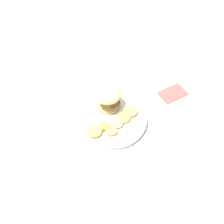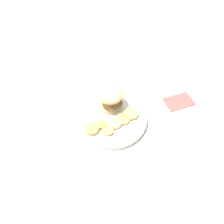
% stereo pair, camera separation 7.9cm
% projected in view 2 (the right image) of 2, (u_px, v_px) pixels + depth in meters
% --- Properties ---
extents(ground_plane, '(4.00, 4.00, 0.00)m').
position_uv_depth(ground_plane, '(112.00, 119.00, 0.82)').
color(ground_plane, '#B2A899').
extents(dinner_plate, '(0.26, 0.26, 0.02)m').
position_uv_depth(dinner_plate, '(112.00, 117.00, 0.81)').
color(dinner_plate, silver).
rests_on(dinner_plate, ground_plane).
extents(sandwich, '(0.10, 0.10, 0.09)m').
position_uv_depth(sandwich, '(111.00, 96.00, 0.80)').
color(sandwich, tan).
rests_on(sandwich, dinner_plate).
extents(potato_round_0, '(0.05, 0.05, 0.01)m').
position_uv_depth(potato_round_0, '(92.00, 129.00, 0.77)').
color(potato_round_0, tan).
rests_on(potato_round_0, dinner_plate).
extents(potato_round_1, '(0.05, 0.05, 0.01)m').
position_uv_depth(potato_round_1, '(115.00, 123.00, 0.78)').
color(potato_round_1, '#DBB766').
rests_on(potato_round_1, dinner_plate).
extents(potato_round_2, '(0.04, 0.04, 0.01)m').
position_uv_depth(potato_round_2, '(109.00, 131.00, 0.76)').
color(potato_round_2, tan).
rests_on(potato_round_2, dinner_plate).
extents(potato_round_3, '(0.05, 0.05, 0.01)m').
position_uv_depth(potato_round_3, '(131.00, 114.00, 0.81)').
color(potato_round_3, tan).
rests_on(potato_round_3, dinner_plate).
extents(potato_round_4, '(0.04, 0.04, 0.02)m').
position_uv_depth(potato_round_4, '(102.00, 125.00, 0.77)').
color(potato_round_4, '#BC8942').
rests_on(potato_round_4, dinner_plate).
extents(potato_round_5, '(0.05, 0.05, 0.01)m').
position_uv_depth(potato_round_5, '(123.00, 119.00, 0.79)').
color(potato_round_5, tan).
rests_on(potato_round_5, dinner_plate).
extents(fork, '(0.11, 0.15, 0.00)m').
position_uv_depth(fork, '(45.00, 138.00, 0.77)').
color(fork, silver).
rests_on(fork, ground_plane).
extents(napkin, '(0.13, 0.12, 0.01)m').
position_uv_depth(napkin, '(179.00, 101.00, 0.87)').
color(napkin, '#B24C47').
rests_on(napkin, ground_plane).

